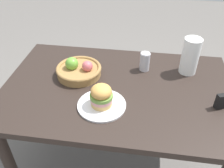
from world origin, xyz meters
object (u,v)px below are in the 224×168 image
(plate, at_px, (102,105))
(soda_can, at_px, (145,61))
(paper_towel_roll, at_px, (190,56))
(napkin_holder, at_px, (221,101))
(sandwich, at_px, (101,95))
(fruit_basket, at_px, (79,70))

(plate, bearing_deg, soda_can, 61.32)
(paper_towel_roll, xyz_separation_m, napkin_holder, (0.14, -0.33, -0.07))
(sandwich, xyz_separation_m, napkin_holder, (0.64, 0.08, -0.03))
(sandwich, xyz_separation_m, fruit_basket, (-0.20, 0.27, -0.04))
(sandwich, xyz_separation_m, paper_towel_roll, (0.50, 0.41, 0.04))
(plate, xyz_separation_m, napkin_holder, (0.64, 0.08, 0.04))
(plate, bearing_deg, fruit_basket, 126.09)
(sandwich, distance_m, soda_can, 0.45)
(soda_can, xyz_separation_m, napkin_holder, (0.43, -0.31, -0.02))
(soda_can, relative_size, napkin_holder, 1.40)
(fruit_basket, bearing_deg, plate, -53.91)
(plate, height_order, sandwich, sandwich)
(sandwich, relative_size, napkin_holder, 1.43)
(sandwich, distance_m, napkin_holder, 0.65)
(sandwich, relative_size, soda_can, 1.02)
(paper_towel_roll, distance_m, napkin_holder, 0.37)
(sandwich, height_order, soda_can, sandwich)
(soda_can, relative_size, fruit_basket, 0.43)
(sandwich, bearing_deg, plate, 0.00)
(plate, relative_size, sandwich, 2.09)
(plate, xyz_separation_m, soda_can, (0.22, 0.40, 0.06))
(paper_towel_roll, height_order, napkin_holder, paper_towel_roll)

